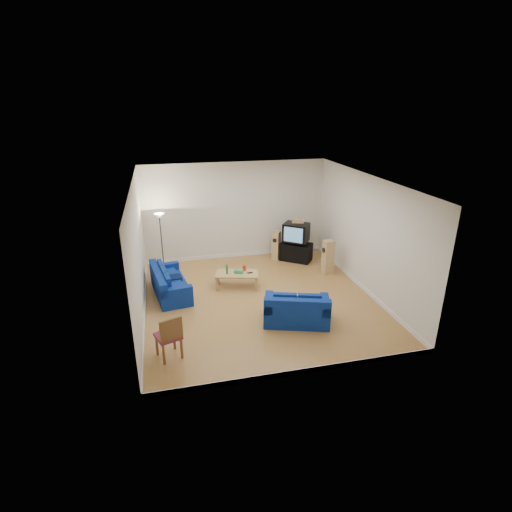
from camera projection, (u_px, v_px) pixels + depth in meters
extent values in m
cube|color=olive|center=(259.00, 299.00, 10.76)|extent=(6.00, 6.50, 0.01)
cube|color=white|center=(260.00, 181.00, 9.59)|extent=(6.00, 6.50, 0.01)
cube|color=silver|center=(236.00, 211.00, 13.11)|extent=(6.00, 0.01, 3.20)
cube|color=silver|center=(303.00, 302.00, 7.23)|extent=(6.00, 0.01, 3.20)
cube|color=silver|center=(138.00, 253.00, 9.52)|extent=(0.01, 6.50, 3.20)
cube|color=silver|center=(367.00, 235.00, 10.83)|extent=(0.01, 6.50, 3.20)
cube|color=white|center=(237.00, 255.00, 13.67)|extent=(6.00, 0.02, 0.12)
cube|color=white|center=(299.00, 372.00, 7.81)|extent=(6.00, 0.02, 0.12)
cube|color=white|center=(145.00, 310.00, 10.09)|extent=(0.02, 6.50, 0.12)
cube|color=white|center=(361.00, 286.00, 11.39)|extent=(0.02, 6.50, 0.12)
cube|color=navy|center=(171.00, 288.00, 10.99)|extent=(1.10, 2.01, 0.36)
cube|color=navy|center=(158.00, 278.00, 10.75)|extent=(0.47, 1.91, 0.37)
cube|color=navy|center=(164.00, 267.00, 11.63)|extent=(0.84, 0.31, 0.21)
cube|color=navy|center=(176.00, 292.00, 10.15)|extent=(0.84, 0.31, 0.21)
cube|color=#061236|center=(175.00, 278.00, 10.94)|extent=(0.39, 0.39, 0.10)
cube|color=navy|center=(296.00, 315.00, 9.61)|extent=(1.74, 1.30, 0.38)
cube|color=navy|center=(297.00, 307.00, 9.16)|extent=(1.53, 0.67, 0.39)
cube|color=navy|center=(269.00, 302.00, 9.55)|extent=(0.46, 0.88, 0.22)
cube|color=navy|center=(325.00, 305.00, 9.45)|extent=(0.46, 0.88, 0.22)
cube|color=#061236|center=(297.00, 302.00, 9.64)|extent=(0.46, 0.46, 0.11)
cube|color=tan|center=(237.00, 274.00, 11.30)|extent=(1.32, 0.89, 0.05)
cube|color=tan|center=(217.00, 285.00, 11.16)|extent=(0.07, 0.07, 0.39)
cube|color=tan|center=(219.00, 277.00, 11.63)|extent=(0.07, 0.07, 0.39)
cube|color=tan|center=(256.00, 285.00, 11.14)|extent=(0.07, 0.07, 0.39)
cube|color=tan|center=(257.00, 277.00, 11.61)|extent=(0.07, 0.07, 0.39)
cylinder|color=#197233|center=(227.00, 269.00, 11.20)|extent=(0.06, 0.06, 0.27)
cube|color=green|center=(239.00, 272.00, 11.27)|extent=(0.28, 0.22, 0.10)
cylinder|color=red|center=(244.00, 268.00, 11.45)|extent=(0.11, 0.11, 0.15)
cube|color=black|center=(250.00, 273.00, 11.29)|extent=(0.16, 0.06, 0.02)
cube|color=black|center=(296.00, 252.00, 13.25)|extent=(1.12, 1.04, 0.60)
cube|color=black|center=(297.00, 242.00, 13.11)|extent=(0.52, 0.53, 0.10)
cube|color=black|center=(296.00, 232.00, 12.94)|extent=(0.96, 0.92, 0.60)
cube|color=#3F6C8C|center=(293.00, 235.00, 12.69)|extent=(0.51, 0.39, 0.48)
cube|color=tan|center=(298.00, 221.00, 12.89)|extent=(0.41, 0.28, 0.13)
cube|color=tan|center=(276.00, 246.00, 13.28)|extent=(0.35, 0.36, 0.97)
cylinder|color=black|center=(275.00, 240.00, 13.07)|extent=(0.13, 0.10, 0.14)
cube|color=tan|center=(328.00, 257.00, 12.17)|extent=(0.35, 0.29, 1.07)
cylinder|color=black|center=(324.00, 250.00, 12.02)|extent=(0.05, 0.16, 0.16)
cylinder|color=black|center=(164.00, 270.00, 12.53)|extent=(0.24, 0.24, 0.03)
cylinder|color=black|center=(162.00, 244.00, 12.21)|extent=(0.03, 0.03, 1.74)
cone|color=white|center=(159.00, 216.00, 11.88)|extent=(0.32, 0.32, 0.14)
cube|color=brown|center=(164.00, 354.00, 8.04)|extent=(0.06, 0.06, 0.48)
cube|color=brown|center=(157.00, 345.00, 8.34)|extent=(0.06, 0.06, 0.48)
cube|color=brown|center=(182.00, 348.00, 8.23)|extent=(0.06, 0.06, 0.48)
cube|color=brown|center=(174.00, 339.00, 8.54)|extent=(0.06, 0.06, 0.48)
cube|color=maroon|center=(168.00, 336.00, 8.19)|extent=(0.61, 0.61, 0.06)
cube|color=brown|center=(171.00, 330.00, 7.93)|extent=(0.46, 0.20, 0.48)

